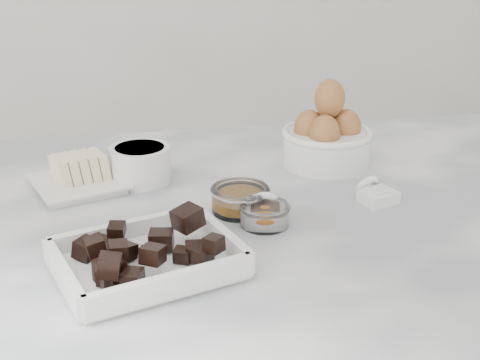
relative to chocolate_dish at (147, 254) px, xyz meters
name	(u,v)px	position (x,y,z in m)	size (l,w,h in m)	color
marble_slab	(230,228)	(0.12, 0.14, -0.04)	(1.20, 0.80, 0.04)	silver
chocolate_dish	(147,254)	(0.00, 0.00, 0.00)	(0.25, 0.22, 0.06)	white
butter_plate	(77,176)	(-0.09, 0.27, 0.00)	(0.16, 0.16, 0.05)	white
sugar_ramekin	(140,163)	(0.00, 0.29, 0.01)	(0.10, 0.10, 0.06)	white
egg_bowl	(327,137)	(0.31, 0.31, 0.02)	(0.15, 0.15, 0.15)	white
honey_bowl	(240,199)	(0.14, 0.15, 0.00)	(0.09, 0.09, 0.04)	white
zest_bowl	(265,214)	(0.16, 0.10, -0.01)	(0.07, 0.07, 0.03)	white
vanilla_spoon	(265,212)	(0.17, 0.11, -0.01)	(0.06, 0.07, 0.04)	white
salt_spoon	(376,193)	(0.34, 0.15, -0.01)	(0.06, 0.07, 0.04)	white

